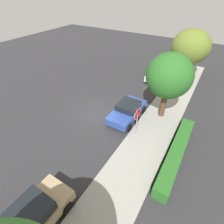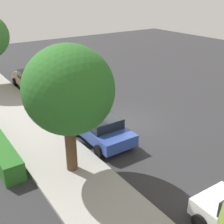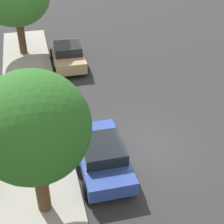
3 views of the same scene
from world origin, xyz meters
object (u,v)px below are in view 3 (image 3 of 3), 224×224
Objects in this scene: stop_sign at (57,118)px; street_tree_near_corner at (33,128)px; parked_car_blue at (102,155)px; parked_car_tan at (68,55)px.

stop_sign is 4.16m from street_tree_near_corner.
parked_car_blue is at bearing -135.99° from stop_sign.
parked_car_blue is at bearing -179.85° from parked_car_tan.
stop_sign is at bearing 44.01° from parked_car_blue.
street_tree_near_corner is at bearing 168.19° from parked_car_tan.
stop_sign reaches higher than parked_car_blue.
stop_sign reaches higher than parked_car_tan.
parked_car_blue is at bearing -54.29° from street_tree_near_corner.
stop_sign is at bearing -15.04° from street_tree_near_corner.
parked_car_blue is (-1.65, -1.59, -1.02)m from stop_sign.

